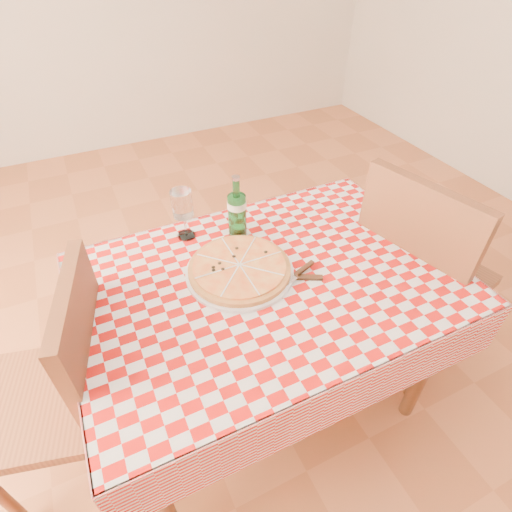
{
  "coord_description": "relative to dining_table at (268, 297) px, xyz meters",
  "views": [
    {
      "loc": [
        -0.47,
        -0.88,
        1.71
      ],
      "look_at": [
        -0.02,
        0.06,
        0.82
      ],
      "focal_mm": 28.0,
      "sensor_mm": 36.0,
      "label": 1
    }
  ],
  "objects": [
    {
      "name": "dining_table",
      "position": [
        0.0,
        0.0,
        0.0
      ],
      "size": [
        1.2,
        0.8,
        0.75
      ],
      "color": "brown",
      "rests_on": "ground"
    },
    {
      "name": "tablecloth",
      "position": [
        0.0,
        0.0,
        0.09
      ],
      "size": [
        1.3,
        0.9,
        0.01
      ],
      "primitive_type": "cube",
      "color": "#A70D0A",
      "rests_on": "dining_table"
    },
    {
      "name": "chair_near",
      "position": [
        0.66,
        -0.06,
        -0.07
      ],
      "size": [
        0.56,
        0.56,
        1.03
      ],
      "rotation": [
        0.0,
        0.0,
        0.24
      ],
      "color": "brown",
      "rests_on": "ground"
    },
    {
      "name": "chair_far",
      "position": [
        -0.71,
        0.03,
        -0.11
      ],
      "size": [
        0.52,
        0.52,
        0.96
      ],
      "rotation": [
        0.0,
        0.0,
        2.9
      ],
      "color": "brown",
      "rests_on": "ground"
    },
    {
      "name": "pizza_plate",
      "position": [
        -0.08,
        0.07,
        0.12
      ],
      "size": [
        0.38,
        0.38,
        0.05
      ],
      "primitive_type": null,
      "rotation": [
        0.0,
        0.0,
        -0.0
      ],
      "color": "#CE8B44",
      "rests_on": "tablecloth"
    },
    {
      "name": "water_bottle",
      "position": [
        -0.0,
        0.27,
        0.23
      ],
      "size": [
        0.08,
        0.08,
        0.26
      ],
      "primitive_type": null,
      "rotation": [
        0.0,
        0.0,
        0.12
      ],
      "color": "#196728",
      "rests_on": "tablecloth"
    },
    {
      "name": "wine_glass",
      "position": [
        -0.18,
        0.35,
        0.2
      ],
      "size": [
        0.09,
        0.09,
        0.2
      ],
      "primitive_type": null,
      "rotation": [
        0.0,
        0.0,
        -0.13
      ],
      "color": "white",
      "rests_on": "tablecloth"
    },
    {
      "name": "cutlery",
      "position": [
        0.08,
        -0.04,
        0.11
      ],
      "size": [
        0.24,
        0.2,
        0.03
      ],
      "primitive_type": null,
      "rotation": [
        0.0,
        0.0,
        0.01
      ],
      "color": "silver",
      "rests_on": "tablecloth"
    }
  ]
}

